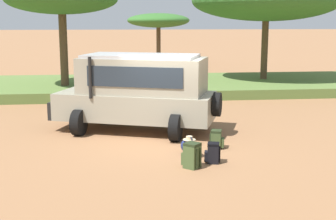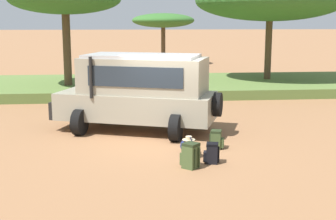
{
  "view_description": "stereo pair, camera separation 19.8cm",
  "coord_description": "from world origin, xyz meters",
  "px_view_note": "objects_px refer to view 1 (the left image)",
  "views": [
    {
      "loc": [
        -1.39,
        -13.24,
        3.49
      ],
      "look_at": [
        0.06,
        -0.44,
        1.0
      ],
      "focal_mm": 50.0,
      "sensor_mm": 36.0,
      "label": 1
    },
    {
      "loc": [
        -1.19,
        -13.26,
        3.49
      ],
      "look_at": [
        0.06,
        -0.44,
        1.0
      ],
      "focal_mm": 50.0,
      "sensor_mm": 36.0,
      "label": 2
    }
  ],
  "objects_px": {
    "duffel_bag_low_black_case": "(191,147)",
    "acacia_tree_centre_back": "(158,21)",
    "backpack_cluster_center": "(192,156)",
    "safari_vehicle": "(139,91)",
    "backpack_beside_front_wheel": "(213,153)",
    "acacia_tree_right_mid": "(266,1)",
    "backpack_near_rear_wheel": "(217,139)"
  },
  "relations": [
    {
      "from": "backpack_cluster_center",
      "to": "backpack_near_rear_wheel",
      "type": "relative_size",
      "value": 1.2
    },
    {
      "from": "acacia_tree_right_mid",
      "to": "safari_vehicle",
      "type": "bearing_deg",
      "value": -127.23
    },
    {
      "from": "acacia_tree_centre_back",
      "to": "acacia_tree_right_mid",
      "type": "distance_m",
      "value": 13.99
    },
    {
      "from": "backpack_beside_front_wheel",
      "to": "acacia_tree_centre_back",
      "type": "height_order",
      "value": "acacia_tree_centre_back"
    },
    {
      "from": "duffel_bag_low_black_case",
      "to": "acacia_tree_centre_back",
      "type": "xyz_separation_m",
      "value": [
        1.51,
        25.34,
        3.23
      ]
    },
    {
      "from": "backpack_beside_front_wheel",
      "to": "acacia_tree_right_mid",
      "type": "bearing_deg",
      "value": 67.17
    },
    {
      "from": "backpack_beside_front_wheel",
      "to": "duffel_bag_low_black_case",
      "type": "height_order",
      "value": "backpack_beside_front_wheel"
    },
    {
      "from": "safari_vehicle",
      "to": "backpack_cluster_center",
      "type": "xyz_separation_m",
      "value": [
        1.06,
        -3.92,
        -0.99
      ]
    },
    {
      "from": "backpack_cluster_center",
      "to": "duffel_bag_low_black_case",
      "type": "height_order",
      "value": "backpack_cluster_center"
    },
    {
      "from": "backpack_near_rear_wheel",
      "to": "acacia_tree_right_mid",
      "type": "relative_size",
      "value": 0.07
    },
    {
      "from": "backpack_beside_front_wheel",
      "to": "acacia_tree_centre_back",
      "type": "distance_m",
      "value": 26.35
    },
    {
      "from": "acacia_tree_right_mid",
      "to": "backpack_near_rear_wheel",
      "type": "bearing_deg",
      "value": -113.54
    },
    {
      "from": "duffel_bag_low_black_case",
      "to": "safari_vehicle",
      "type": "bearing_deg",
      "value": 113.53
    },
    {
      "from": "backpack_cluster_center",
      "to": "acacia_tree_right_mid",
      "type": "xyz_separation_m",
      "value": [
        6.0,
        13.2,
        4.14
      ]
    },
    {
      "from": "backpack_near_rear_wheel",
      "to": "acacia_tree_centre_back",
      "type": "relative_size",
      "value": 0.1
    },
    {
      "from": "backpack_beside_front_wheel",
      "to": "backpack_cluster_center",
      "type": "xyz_separation_m",
      "value": [
        -0.58,
        -0.34,
        0.05
      ]
    },
    {
      "from": "safari_vehicle",
      "to": "backpack_beside_front_wheel",
      "type": "height_order",
      "value": "safari_vehicle"
    },
    {
      "from": "backpack_beside_front_wheel",
      "to": "acacia_tree_right_mid",
      "type": "distance_m",
      "value": 14.57
    },
    {
      "from": "acacia_tree_centre_back",
      "to": "backpack_beside_front_wheel",
      "type": "bearing_deg",
      "value": -92.39
    },
    {
      "from": "backpack_beside_front_wheel",
      "to": "backpack_cluster_center",
      "type": "height_order",
      "value": "backpack_cluster_center"
    },
    {
      "from": "backpack_beside_front_wheel",
      "to": "backpack_near_rear_wheel",
      "type": "height_order",
      "value": "backpack_near_rear_wheel"
    },
    {
      "from": "safari_vehicle",
      "to": "acacia_tree_centre_back",
      "type": "relative_size",
      "value": 1.11
    },
    {
      "from": "backpack_cluster_center",
      "to": "acacia_tree_centre_back",
      "type": "bearing_deg",
      "value": 86.38
    },
    {
      "from": "duffel_bag_low_black_case",
      "to": "acacia_tree_right_mid",
      "type": "height_order",
      "value": "acacia_tree_right_mid"
    },
    {
      "from": "safari_vehicle",
      "to": "backpack_near_rear_wheel",
      "type": "height_order",
      "value": "safari_vehicle"
    },
    {
      "from": "backpack_beside_front_wheel",
      "to": "backpack_near_rear_wheel",
      "type": "relative_size",
      "value": 0.99
    },
    {
      "from": "backpack_near_rear_wheel",
      "to": "duffel_bag_low_black_case",
      "type": "xyz_separation_m",
      "value": [
        -0.8,
        -0.51,
        -0.06
      ]
    },
    {
      "from": "safari_vehicle",
      "to": "duffel_bag_low_black_case",
      "type": "xyz_separation_m",
      "value": [
        1.21,
        -2.79,
        -1.11
      ]
    },
    {
      "from": "backpack_cluster_center",
      "to": "backpack_beside_front_wheel",
      "type": "bearing_deg",
      "value": 30.05
    },
    {
      "from": "acacia_tree_centre_back",
      "to": "acacia_tree_right_mid",
      "type": "bearing_deg",
      "value": -71.94
    },
    {
      "from": "safari_vehicle",
      "to": "acacia_tree_right_mid",
      "type": "relative_size",
      "value": 0.71
    },
    {
      "from": "safari_vehicle",
      "to": "acacia_tree_centre_back",
      "type": "distance_m",
      "value": 22.81
    }
  ]
}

